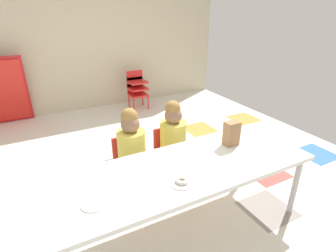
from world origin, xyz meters
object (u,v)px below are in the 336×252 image
seated_child_near_camera (131,146)px  kid_chair_red_stack (137,87)px  paper_plate_near_edge (182,182)px  paper_plate_center_table (95,203)px  craft_table (179,173)px  seated_child_middle_seat (173,136)px  donut_powdered_on_plate (182,180)px  paper_bag_brown (232,133)px

seated_child_near_camera → kid_chair_red_stack: bearing=67.2°
paper_plate_near_edge → paper_plate_center_table: same height
craft_table → seated_child_near_camera: size_ratio=2.38×
seated_child_middle_seat → paper_plate_near_edge: size_ratio=5.10×
craft_table → seated_child_middle_seat: 0.65m
seated_child_middle_seat → kid_chair_red_stack: bearing=76.7°
donut_powdered_on_plate → craft_table: bearing=66.7°
paper_bag_brown → donut_powdered_on_plate: (-0.68, -0.29, -0.09)m
seated_child_near_camera → seated_child_middle_seat: same height
craft_table → paper_plate_near_edge: 0.19m
paper_plate_center_table → donut_powdered_on_plate: (0.59, -0.07, 0.02)m
paper_plate_center_table → paper_plate_near_edge: bearing=-7.1°
craft_table → paper_plate_center_table: 0.67m
donut_powdered_on_plate → seated_child_middle_seat: bearing=65.6°
seated_child_middle_seat → donut_powdered_on_plate: seated_child_middle_seat is taller
craft_table → paper_bag_brown: 0.64m
donut_powdered_on_plate → seated_child_near_camera: bearing=96.9°
kid_chair_red_stack → paper_plate_center_table: 3.42m
seated_child_near_camera → craft_table: bearing=-74.6°
paper_bag_brown → donut_powdered_on_plate: 0.74m
craft_table → paper_plate_near_edge: size_ratio=12.15×
paper_bag_brown → paper_plate_center_table: bearing=-170.4°
kid_chair_red_stack → seated_child_near_camera: bearing=-112.8°
kid_chair_red_stack → donut_powdered_on_plate: (-0.91, -3.14, 0.23)m
kid_chair_red_stack → paper_bag_brown: 2.87m
seated_child_near_camera → seated_child_middle_seat: size_ratio=1.00×
seated_child_near_camera → kid_chair_red_stack: 2.58m
seated_child_middle_seat → paper_bag_brown: bearing=-54.9°
seated_child_middle_seat → kid_chair_red_stack: 2.44m
craft_table → paper_plate_center_table: size_ratio=12.15×
craft_table → seated_child_near_camera: bearing=105.4°
paper_bag_brown → donut_powdered_on_plate: size_ratio=2.23×
kid_chair_red_stack → donut_powdered_on_plate: bearing=-106.1°
seated_child_middle_seat → donut_powdered_on_plate: (-0.35, -0.76, 0.07)m
paper_bag_brown → seated_child_middle_seat: bearing=125.1°
craft_table → kid_chair_red_stack: 3.09m
paper_bag_brown → paper_plate_center_table: size_ratio=1.22×
seated_child_near_camera → paper_plate_center_table: seated_child_near_camera is taller
seated_child_near_camera → paper_plate_near_edge: size_ratio=5.10×
seated_child_middle_seat → kid_chair_red_stack: size_ratio=1.35×
donut_powdered_on_plate → kid_chair_red_stack: bearing=73.9°
craft_table → donut_powdered_on_plate: (-0.07, -0.17, 0.07)m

